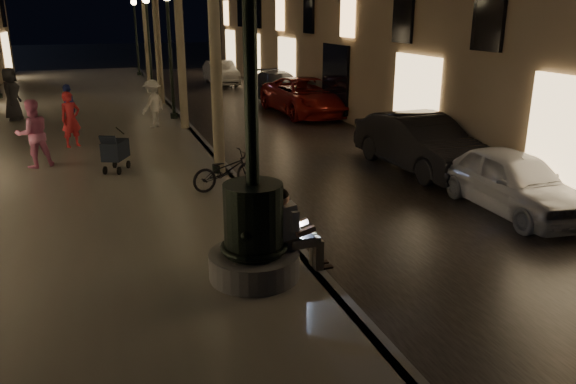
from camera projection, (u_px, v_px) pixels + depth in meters
name	position (u px, v px, depth m)	size (l,w,h in m)	color
ground	(187.00, 128.00, 20.79)	(120.00, 120.00, 0.00)	black
cobble_lane	(264.00, 123.00, 21.70)	(6.00, 45.00, 0.02)	black
promenade	(72.00, 132.00, 19.53)	(8.00, 45.00, 0.20)	slate
curb_strip	(186.00, 125.00, 20.76)	(0.25, 45.00, 0.20)	#59595B
fountain_lamppost	(253.00, 215.00, 8.40)	(1.40, 1.40, 5.21)	#59595B
seated_man_laptop	(292.00, 228.00, 8.67)	(1.01, 0.34, 1.38)	tan
lamp_curb_a	(213.00, 50.00, 13.40)	(0.36, 0.36, 4.81)	black
lamp_curb_b	(169.00, 36.00, 20.60)	(0.36, 0.36, 4.81)	black
lamp_curb_c	(148.00, 30.00, 27.81)	(0.36, 0.36, 4.81)	black
lamp_curb_d	(136.00, 26.00, 35.01)	(0.36, 0.36, 4.81)	black
stroller	(115.00, 150.00, 14.23)	(0.74, 1.08, 1.11)	black
car_front	(513.00, 181.00, 11.97)	(1.56, 3.88, 1.32)	#A1A2A8
car_second	(420.00, 143.00, 15.08)	(1.59, 4.56, 1.50)	black
car_third	(306.00, 96.00, 23.32)	(2.48, 5.37, 1.49)	maroon
car_rear	(278.00, 87.00, 26.52)	(1.96, 4.81, 1.40)	#313036
car_fifth	(221.00, 73.00, 32.83)	(1.44, 4.13, 1.36)	#9A9995
pedestrian_red	(71.00, 119.00, 16.79)	(0.61, 0.40, 1.66)	red
pedestrian_pink	(33.00, 134.00, 14.54)	(0.87, 0.67, 1.78)	#D16E9D
pedestrian_white	(153.00, 104.00, 19.66)	(1.07, 0.62, 1.66)	silver
pedestrian_blue	(69.00, 108.00, 19.03)	(0.93, 0.39, 1.59)	#283793
pedestrian_dark	(11.00, 94.00, 20.99)	(0.95, 0.62, 1.94)	#2F2E33
bicycle	(226.00, 170.00, 12.88)	(0.58, 1.66, 0.87)	black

